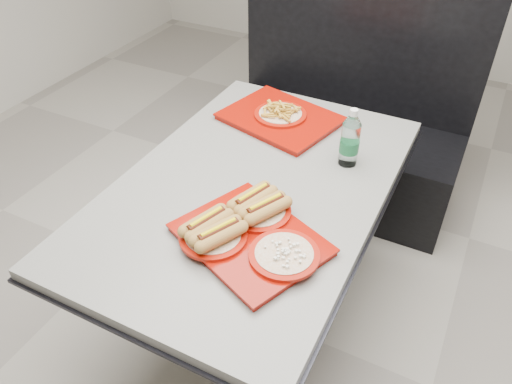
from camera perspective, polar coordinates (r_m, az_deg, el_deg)
The scene contains 6 objects.
ground at distance 2.33m, azimuth -0.33°, elevation -13.76°, with size 6.00×6.00×0.00m, color gray.
diner_table at distance 1.90m, azimuth -0.39°, elevation -2.93°, with size 0.92×1.42×0.75m.
booth_bench at distance 2.84m, azimuth 9.86°, elevation 7.44°, with size 1.30×0.57×1.35m.
tray_near at distance 1.55m, azimuth -0.98°, elevation -4.42°, with size 0.54×0.49×0.10m.
tray_far at distance 2.15m, azimuth 2.80°, elevation 8.72°, with size 0.53×0.46×0.09m.
water_bottle at distance 1.87m, azimuth 10.68°, elevation 5.77°, with size 0.07×0.07×0.23m.
Camera 1 is at (0.66, -1.26, 1.84)m, focal length 35.00 mm.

